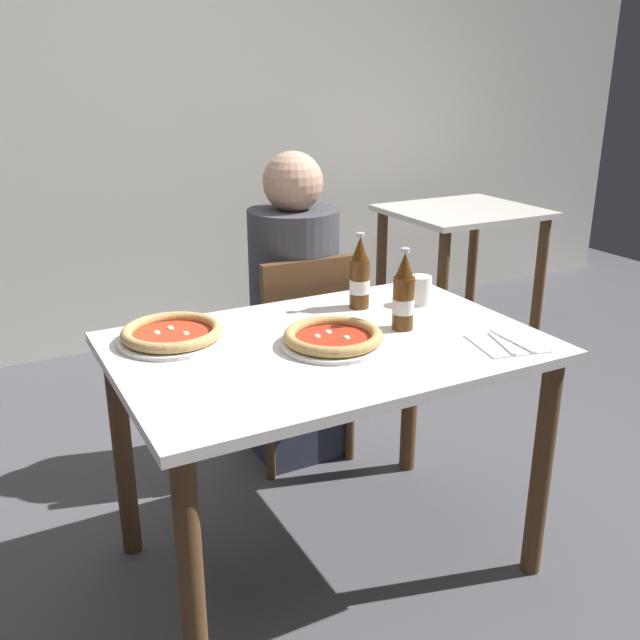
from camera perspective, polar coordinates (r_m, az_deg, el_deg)
ground_plane at (r=2.39m, az=0.59°, el=-18.76°), size 8.00×8.00×0.00m
back_wall_tiled at (r=3.95m, az=-15.36°, el=16.38°), size 7.00×0.10×2.60m
dining_table_main at (r=2.05m, az=0.65°, el=-4.74°), size 1.20×0.80×0.75m
chair_behind_table at (r=2.70m, az=-1.63°, el=-2.11°), size 0.42×0.42×0.85m
diner_seated at (r=2.71m, az=-2.07°, el=0.26°), size 0.34×0.34×1.21m
dining_table_background at (r=4.06m, az=11.37°, el=6.65°), size 0.80×0.70×0.75m
pizza_margherita_near at (r=1.98m, az=1.09°, el=-1.47°), size 0.30×0.30×0.04m
pizza_marinara_far at (r=2.05m, az=-11.86°, el=-1.12°), size 0.31×0.31×0.04m
beer_bottle_left at (r=2.27m, az=3.23°, el=3.53°), size 0.07×0.07×0.25m
beer_bottle_center at (r=2.09m, az=6.79°, el=1.99°), size 0.07×0.07×0.25m
napkin_with_cutlery at (r=2.06m, az=14.90°, el=-1.83°), size 0.21×0.21×0.01m
paper_cup at (r=2.34m, az=8.12°, el=2.40°), size 0.07×0.07×0.09m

